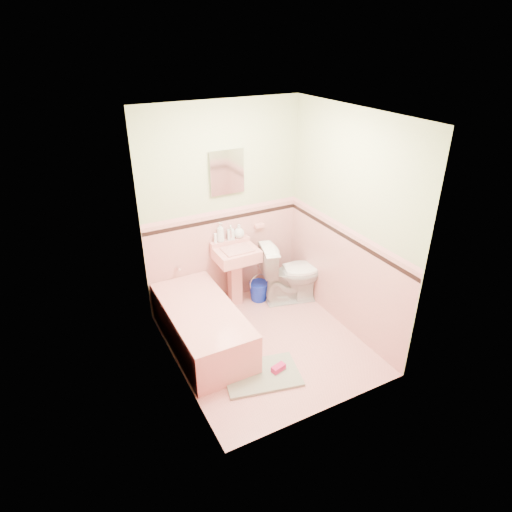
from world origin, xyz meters
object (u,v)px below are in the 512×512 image
sink (237,278)px  bucket (259,291)px  soap_bottle_right (239,231)px  toilet (291,273)px  soap_bottle_left (220,232)px  shoe (278,368)px  soap_bottle_mid (231,232)px  medicine_cabinet (227,172)px  bathtub (202,327)px

sink → bucket: bearing=-2.1°
soap_bottle_right → bucket: size_ratio=0.69×
toilet → bucket: (-0.37, 0.19, -0.28)m
sink → soap_bottle_left: (-0.12, 0.18, 0.58)m
sink → shoe: sink is taller
soap_bottle_left → soap_bottle_mid: bearing=0.0°
soap_bottle_left → toilet: soap_bottle_left is taller
soap_bottle_right → toilet: soap_bottle_right is taller
medicine_cabinet → toilet: bearing=-31.4°
medicine_cabinet → soap_bottle_mid: bearing=-61.9°
medicine_cabinet → shoe: 2.25m
medicine_cabinet → shoe: bearing=-96.2°
soap_bottle_left → bucket: soap_bottle_left is taller
bathtub → sink: sink is taller
soap_bottle_right → soap_bottle_left: bearing=180.0°
bathtub → toilet: bearing=13.6°
medicine_cabinet → shoe: medicine_cabinet is taller
medicine_cabinet → soap_bottle_mid: (0.02, -0.03, -0.75)m
soap_bottle_left → soap_bottle_mid: soap_bottle_left is taller
bathtub → soap_bottle_mid: (0.70, 0.71, 0.72)m
medicine_cabinet → soap_bottle_right: (0.13, -0.03, -0.76)m
soap_bottle_right → sink: bearing=-125.2°
medicine_cabinet → bathtub: bearing=-132.6°
soap_bottle_right → shoe: 1.77m
sink → soap_bottle_right: size_ratio=4.66×
soap_bottle_mid → bucket: size_ratio=0.74×
soap_bottle_right → toilet: size_ratio=0.21×
bathtub → shoe: (0.51, -0.80, -0.16)m
toilet → shoe: (-0.84, -1.13, -0.34)m
bucket → shoe: bearing=-109.7°
soap_bottle_mid → bathtub: bearing=-134.4°
soap_bottle_right → bucket: bearing=-47.0°
bathtub → soap_bottle_right: (0.81, 0.71, 0.72)m
soap_bottle_mid → soap_bottle_right: size_ratio=1.07×
soap_bottle_left → soap_bottle_right: size_ratio=1.42×
toilet → bucket: toilet is taller
sink → toilet: same height
bathtub → medicine_cabinet: medicine_cabinet is taller
toilet → medicine_cabinet: bearing=73.2°
sink → soap_bottle_left: 0.62m
bathtub → sink: bearing=37.9°
bathtub → shoe: bearing=-57.3°
soap_bottle_right → shoe: size_ratio=1.12×
medicine_cabinet → soap_bottle_left: bearing=-166.0°
bathtub → bucket: 1.12m
medicine_cabinet → soap_bottle_right: 0.77m
soap_bottle_left → shoe: bearing=-91.8°
bathtub → soap_bottle_right: bearing=41.3°
soap_bottle_left → toilet: 1.06m
bathtub → soap_bottle_left: (0.56, 0.71, 0.75)m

